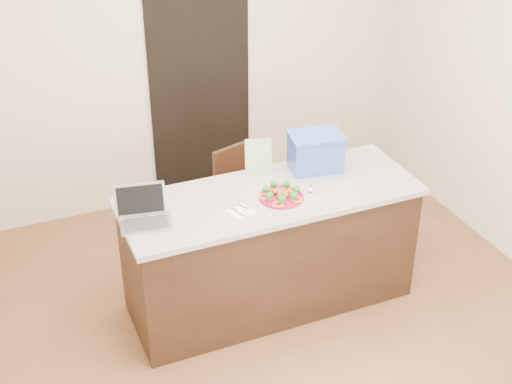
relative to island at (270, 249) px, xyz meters
name	(u,v)px	position (x,y,z in m)	size (l,w,h in m)	color
ground	(284,321)	(0.00, -0.25, -0.46)	(4.00, 4.00, 0.00)	brown
room_shell	(289,113)	(0.00, -0.25, 1.16)	(4.00, 4.00, 4.00)	white
doorway	(200,90)	(0.10, 1.73, 0.54)	(0.90, 0.02, 2.00)	black
island	(270,249)	(0.00, 0.00, 0.00)	(2.06, 0.76, 0.92)	black
plate	(281,197)	(0.04, -0.08, 0.47)	(0.30, 0.30, 0.02)	maroon
meatballs	(282,193)	(0.04, -0.08, 0.50)	(0.11, 0.12, 0.04)	brown
broccoli	(281,191)	(0.04, -0.08, 0.52)	(0.25, 0.25, 0.04)	#155219
pepper_rings	(281,195)	(0.04, -0.08, 0.48)	(0.29, 0.28, 0.01)	#FFAE1A
napkin	(241,212)	(-0.27, -0.14, 0.46)	(0.15, 0.15, 0.01)	white
fork	(238,211)	(-0.29, -0.14, 0.47)	(0.05, 0.15, 0.00)	silver
knife	(246,211)	(-0.24, -0.16, 0.47)	(0.06, 0.17, 0.01)	silver
yogurt_bottle	(310,190)	(0.24, -0.11, 0.49)	(0.03, 0.03, 0.07)	white
laptop	(143,212)	(-0.88, 0.01, 0.52)	(0.36, 0.31, 0.23)	#B3B3B8
leaflet	(258,157)	(0.03, 0.29, 0.59)	(0.19, 0.00, 0.27)	silver
blue_box	(316,151)	(0.44, 0.20, 0.60)	(0.42, 0.33, 0.27)	#2E51A9
chair	(238,192)	(0.07, 0.78, 0.03)	(0.48, 0.48, 0.86)	#381E10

